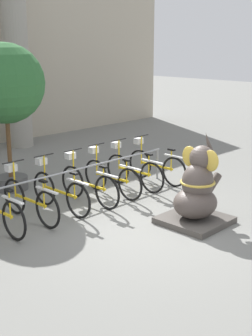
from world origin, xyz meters
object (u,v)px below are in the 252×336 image
(bicycle_6, at_px, (111,176))
(bicycle_7, at_px, (133,170))
(bicycle_5, at_px, (88,184))
(potted_tree, at_px, (5,87))
(bicycle_8, at_px, (156,165))
(bicycle_4, at_px, (59,191))
(bicycle_3, at_px, (29,199))
(elephant_statue, at_px, (197,193))

(bicycle_6, bearing_deg, bicycle_7, 0.27)
(bicycle_5, height_order, potted_tree, potted_tree)
(bicycle_5, relative_size, bicycle_7, 1.00)
(bicycle_7, xyz_separation_m, potted_tree, (-2.07, 1.95, 1.95))
(bicycle_6, height_order, bicycle_8, same)
(bicycle_4, height_order, bicycle_5, same)
(bicycle_3, height_order, potted_tree, potted_tree)
(bicycle_5, xyz_separation_m, bicycle_6, (0.73, 0.05, 0.00))
(bicycle_7, bearing_deg, bicycle_8, -5.17)
(bicycle_3, bearing_deg, bicycle_4, 0.07)
(bicycle_4, height_order, bicycle_7, same)
(bicycle_8, bearing_deg, elephant_statue, -122.88)
(bicycle_5, relative_size, bicycle_8, 1.00)
(bicycle_6, relative_size, bicycle_8, 1.00)
(bicycle_3, relative_size, bicycle_8, 1.00)
(bicycle_4, height_order, elephant_statue, elephant_statue)
(bicycle_7, bearing_deg, bicycle_3, -179.95)
(bicycle_7, distance_m, potted_tree, 3.45)
(bicycle_4, bearing_deg, bicycle_5, -4.18)
(elephant_statue, bearing_deg, potted_tree, 106.87)
(bicycle_6, height_order, elephant_statue, elephant_statue)
(potted_tree, bearing_deg, bicycle_3, -113.14)
(bicycle_5, bearing_deg, bicycle_3, 177.94)
(bicycle_6, distance_m, potted_tree, 3.07)
(bicycle_5, height_order, bicycle_7, same)
(bicycle_8, bearing_deg, bicycle_6, 177.55)
(potted_tree, bearing_deg, bicycle_6, -55.50)
(bicycle_5, distance_m, bicycle_8, 2.18)
(bicycle_5, bearing_deg, elephant_statue, -73.34)
(bicycle_4, xyz_separation_m, bicycle_7, (2.18, 0.00, 0.00))
(bicycle_6, height_order, bicycle_7, same)
(bicycle_7, bearing_deg, potted_tree, 136.69)
(bicycle_7, height_order, potted_tree, potted_tree)
(bicycle_8, height_order, potted_tree, potted_tree)
(bicycle_4, bearing_deg, bicycle_3, -179.93)
(bicycle_3, height_order, bicycle_4, same)
(bicycle_7, relative_size, potted_tree, 0.55)
(bicycle_3, height_order, bicycle_8, same)
(bicycle_5, height_order, elephant_statue, elephant_statue)
(bicycle_6, distance_m, bicycle_7, 0.73)
(bicycle_4, height_order, bicycle_6, same)
(bicycle_8, bearing_deg, potted_tree, 144.19)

